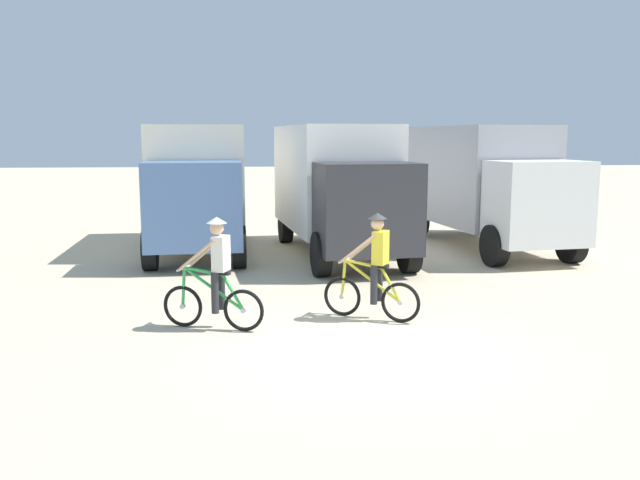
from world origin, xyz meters
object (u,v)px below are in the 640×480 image
Objects in this scene: box_truck_cream_rv at (198,181)px; box_truck_white_box at (338,183)px; box_truck_grey_hauler at (484,180)px; cyclist_orange_shirt at (215,278)px; cyclist_cowboy_hat at (374,270)px.

box_truck_cream_rv and box_truck_white_box have the same top height.
box_truck_white_box and box_truck_grey_hauler have the same top height.
box_truck_cream_rv is 0.98× the size of box_truck_white_box.
cyclist_orange_shirt is at bearing -83.49° from box_truck_cream_rv.
box_truck_cream_rv is 3.82m from box_truck_white_box.
box_truck_cream_rv is 3.76× the size of cyclist_cowboy_hat.
cyclist_orange_shirt is 1.00× the size of cyclist_cowboy_hat.
box_truck_grey_hauler is 3.84× the size of cyclist_cowboy_hat.
box_truck_white_box is at bearing 88.51° from cyclist_cowboy_hat.
cyclist_orange_shirt is at bearing -172.82° from cyclist_cowboy_hat.
box_truck_grey_hauler reaches higher than cyclist_orange_shirt.
box_truck_grey_hauler is (7.86, -0.24, 0.00)m from box_truck_cream_rv.
box_truck_cream_rv is 8.29m from cyclist_cowboy_hat.
cyclist_orange_shirt is (-2.79, -6.74, -1.03)m from box_truck_white_box.
cyclist_cowboy_hat is (-0.17, -6.41, -1.03)m from box_truck_white_box.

